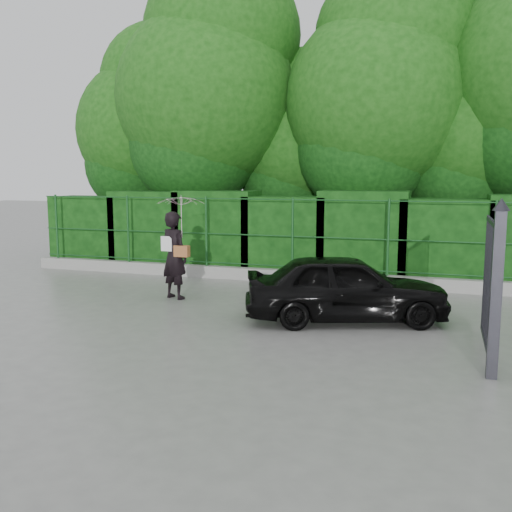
% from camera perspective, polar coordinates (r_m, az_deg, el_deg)
% --- Properties ---
extents(ground, '(80.00, 80.00, 0.00)m').
position_cam_1_polar(ground, '(10.17, -5.09, -7.01)').
color(ground, gray).
extents(kerb, '(14.00, 0.25, 0.30)m').
position_cam_1_polar(kerb, '(14.28, 2.09, -1.96)').
color(kerb, '#9E9E99').
rests_on(kerb, ground).
extents(fence, '(14.13, 0.06, 1.80)m').
position_cam_1_polar(fence, '(14.07, 2.97, 2.20)').
color(fence, '#174A1D').
rests_on(fence, kerb).
extents(hedge, '(14.20, 1.20, 2.25)m').
position_cam_1_polar(hedge, '(15.09, 3.32, 2.12)').
color(hedge, black).
rests_on(hedge, ground).
extents(trees, '(17.10, 6.15, 8.08)m').
position_cam_1_polar(trees, '(17.08, 9.12, 14.64)').
color(trees, black).
rests_on(trees, ground).
extents(gate, '(0.22, 2.33, 2.36)m').
position_cam_1_polar(gate, '(8.43, 22.66, -2.49)').
color(gate, '#25252B').
rests_on(gate, ground).
extents(woman, '(1.05, 1.02, 2.22)m').
position_cam_1_polar(woman, '(12.26, -7.77, 2.41)').
color(woman, black).
rests_on(woman, ground).
extents(car, '(3.93, 2.58, 1.24)m').
position_cam_1_polar(car, '(10.49, 8.98, -3.11)').
color(car, black).
rests_on(car, ground).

